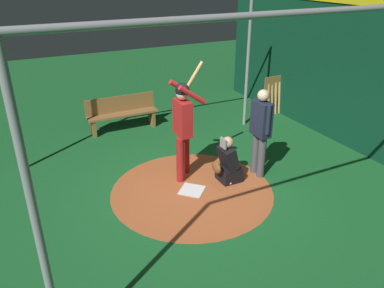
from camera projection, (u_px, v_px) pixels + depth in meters
The scene contains 11 objects.
ground_plane at pixel (192, 191), 6.96m from camera, with size 25.90×25.90×0.00m, color #195B28.
dirt_circle at pixel (192, 191), 6.96m from camera, with size 2.97×2.97×0.01m, color #AD562D.
home_plate at pixel (192, 190), 6.96m from camera, with size 0.42×0.42×0.01m, color white.
batter at pixel (183, 121), 6.96m from camera, with size 0.68×0.49×2.20m.
catcher at pixel (228, 164), 7.14m from camera, with size 0.58×0.40×0.92m.
umpire at pixel (261, 129), 7.11m from camera, with size 0.22×0.49×1.73m.
back_wall at pixel (368, 77), 7.91m from camera, with size 0.22×9.90×3.27m.
cage_frame at pixel (192, 67), 5.98m from camera, with size 5.40×4.69×3.37m.
bat_rack at pixel (275, 96), 10.43m from camera, with size 0.70×0.18×1.05m.
bench at pixel (122, 113), 9.39m from camera, with size 1.75×0.36×0.85m.
baseball_0 at pixel (230, 183), 7.13m from camera, with size 0.07×0.07×0.07m, color white.
Camera 1 is at (2.63, 5.31, 3.75)m, focal length 35.45 mm.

